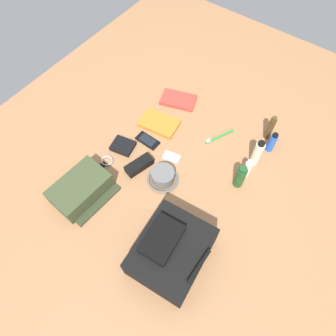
# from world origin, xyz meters

# --- Properties ---
(ground_plane) EXTENTS (2.64, 2.02, 0.02)m
(ground_plane) POSITION_xyz_m (0.00, 0.00, -0.01)
(ground_plane) COLOR #966742
(ground_plane) RESTS_ON ground
(backpack) EXTENTS (0.34, 0.29, 0.16)m
(backpack) POSITION_xyz_m (0.32, 0.25, 0.07)
(backpack) COLOR black
(backpack) RESTS_ON ground_plane
(toiletry_pouch) EXTENTS (0.27, 0.22, 0.09)m
(toiletry_pouch) POSITION_xyz_m (0.33, -0.25, 0.05)
(toiletry_pouch) COLOR #384228
(toiletry_pouch) RESTS_ON ground_plane
(bucket_hat) EXTENTS (0.15, 0.15, 0.07)m
(bucket_hat) POSITION_xyz_m (0.05, 0.01, 0.03)
(bucket_hat) COLOR #5C5C5C
(bucket_hat) RESTS_ON ground_plane
(cologne_bottle) EXTENTS (0.03, 0.03, 0.15)m
(cologne_bottle) POSITION_xyz_m (-0.48, 0.29, 0.07)
(cologne_bottle) COLOR #473319
(cologne_bottle) RESTS_ON ground_plane
(deodorant_spray) EXTENTS (0.04, 0.04, 0.12)m
(deodorant_spray) POSITION_xyz_m (-0.41, 0.33, 0.06)
(deodorant_spray) COLOR blue
(deodorant_spray) RESTS_ON ground_plane
(lotion_bottle) EXTENTS (0.04, 0.04, 0.17)m
(lotion_bottle) POSITION_xyz_m (-0.30, 0.31, 0.08)
(lotion_bottle) COLOR beige
(lotion_bottle) RESTS_ON ground_plane
(toothpaste_tube) EXTENTS (0.03, 0.03, 0.12)m
(toothpaste_tube) POSITION_xyz_m (-0.21, 0.31, 0.06)
(toothpaste_tube) COLOR white
(toothpaste_tube) RESTS_ON ground_plane
(shampoo_bottle) EXTENTS (0.05, 0.05, 0.14)m
(shampoo_bottle) POSITION_xyz_m (-0.14, 0.30, 0.07)
(shampoo_bottle) COLOR #19471E
(shampoo_bottle) RESTS_ON ground_plane
(paperback_novel) EXTENTS (0.17, 0.22, 0.02)m
(paperback_novel) POSITION_xyz_m (-0.41, -0.22, 0.01)
(paperback_novel) COLOR red
(paperback_novel) RESTS_ON ground_plane
(travel_guidebook) EXTENTS (0.16, 0.22, 0.02)m
(travel_guidebook) POSITION_xyz_m (-0.21, -0.21, 0.01)
(travel_guidebook) COLOR orange
(travel_guidebook) RESTS_ON ground_plane
(cell_phone) EXTENTS (0.06, 0.12, 0.01)m
(cell_phone) POSITION_xyz_m (-0.09, -0.19, 0.01)
(cell_phone) COLOR black
(cell_phone) RESTS_ON ground_plane
(media_player) EXTENTS (0.07, 0.09, 0.01)m
(media_player) POSITION_xyz_m (-0.08, -0.04, 0.01)
(media_player) COLOR #B7B7BC
(media_player) RESTS_ON ground_plane
(wristwatch) EXTENTS (0.07, 0.06, 0.01)m
(wristwatch) POSITION_xyz_m (0.13, -0.28, 0.01)
(wristwatch) COLOR #99999E
(wristwatch) RESTS_ON ground_plane
(toothbrush) EXTENTS (0.16, 0.08, 0.02)m
(toothbrush) POSITION_xyz_m (-0.32, 0.09, 0.01)
(toothbrush) COLOR #198C33
(toothbrush) RESTS_ON ground_plane
(wallet) EXTENTS (0.11, 0.13, 0.02)m
(wallet) POSITION_xyz_m (0.02, -0.27, 0.01)
(wallet) COLOR black
(wallet) RESTS_ON ground_plane
(sunglasses_case) EXTENTS (0.15, 0.09, 0.04)m
(sunglasses_case) POSITION_xyz_m (0.06, -0.13, 0.02)
(sunglasses_case) COLOR black
(sunglasses_case) RESTS_ON ground_plane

